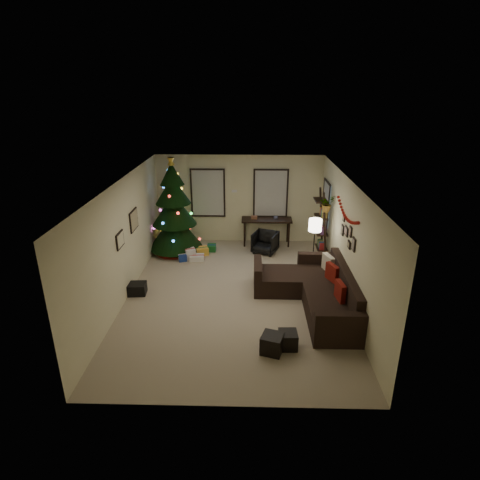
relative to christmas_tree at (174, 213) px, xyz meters
The scene contains 29 objects.
floor 3.38m from the christmas_tree, 54.41° to the right, with size 7.00×7.00×0.00m, color tan.
ceiling 3.51m from the christmas_tree, 54.41° to the right, with size 7.00×7.00×0.00m, color white.
wall_back 2.07m from the christmas_tree, 26.68° to the left, with size 5.00×5.00×0.00m, color beige.
wall_front 6.35m from the christmas_tree, 73.13° to the right, with size 5.00×5.00×0.00m, color beige.
wall_left 2.66m from the christmas_tree, 104.33° to the right, with size 7.00×7.00×0.00m, color beige.
wall_right 5.05m from the christmas_tree, 30.66° to the right, with size 7.00×7.00×0.00m, color beige.
window_back_left 1.32m from the christmas_tree, 45.11° to the left, with size 1.05×0.06×1.50m.
window_back_right 2.95m from the christmas_tree, 17.79° to the left, with size 1.05×0.06×1.50m.
window_right_wall 4.32m from the christmas_tree, ahead, with size 0.06×0.90×1.30m.
christmas_tree is the anchor object (origin of this frame).
presents 1.14m from the christmas_tree, 33.44° to the right, with size 1.55×1.22×0.30m.
sofa 4.76m from the christmas_tree, 38.55° to the right, with size 2.07×3.00×0.91m.
pillow_red_a 5.40m from the christmas_tree, 41.09° to the right, with size 0.11×0.40×0.40m, color maroon.
pillow_red_b 4.88m from the christmas_tree, 33.38° to the right, with size 0.11×0.41×0.41m, color maroon.
pillow_cream 4.63m from the christmas_tree, 28.06° to the right, with size 0.12×0.44×0.44m, color beige.
ottoman_near 5.48m from the christmas_tree, 61.04° to the right, with size 0.38×0.38×0.36m, color black.
ottoman_far 5.51m from the christmas_tree, 57.50° to the right, with size 0.34×0.34×0.33m, color black.
desk 2.80m from the christmas_tree, 13.53° to the left, with size 1.52×0.54×0.82m.
desk_chair 2.77m from the christmas_tree, ahead, with size 0.61×0.57×0.63m, color black.
bookshelf 4.19m from the christmas_tree, ahead, with size 0.30×0.60×2.05m.
potted_plant 4.30m from the christmas_tree, 12.82° to the right, with size 0.49×0.43×0.55m, color #4C4C4C.
floor_lamp 4.08m from the christmas_tree, 21.57° to the right, with size 0.32×0.32×1.53m.
art_map 1.92m from the christmas_tree, 109.79° to the right, with size 0.04×0.60×0.50m.
art_abstract 2.97m from the christmas_tree, 102.45° to the right, with size 0.04×0.45×0.35m.
gallery 5.08m from the christmas_tree, 31.49° to the right, with size 0.03×1.25×0.54m.
garland 5.02m from the christmas_tree, 29.97° to the right, with size 0.08×1.90×0.30m, color #A5140C, non-canonical shape.
stocking_left 1.97m from the christmas_tree, 29.19° to the left, with size 0.20×0.05×0.36m.
stocking_right 2.27m from the christmas_tree, 25.51° to the left, with size 0.20×0.05×0.36m.
storage_bin 2.85m from the christmas_tree, 101.47° to the right, with size 0.53×0.35×0.27m, color black.
Camera 1 is at (0.33, -8.27, 4.62)m, focal length 29.81 mm.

